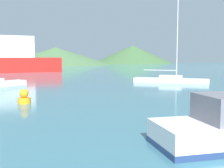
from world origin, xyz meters
TOP-DOWN VIEW (x-y plane):
  - sailboat_middle at (11.44, 25.27)m, footprint 7.65×6.38m
  - buoy_marker at (-4.70, 15.37)m, footprint 0.80×0.80m
  - hill_east at (7.35, 104.02)m, footprint 41.26×41.26m
  - hill_far_east at (42.98, 115.30)m, footprint 35.73×35.73m

SIDE VIEW (x-z plane):
  - buoy_marker at x=-4.70m, z-range -0.08..0.84m
  - sailboat_middle at x=11.44m, z-range -4.24..5.00m
  - hill_east at x=7.35m, z-range 0.00..6.42m
  - hill_far_east at x=42.98m, z-range 0.00..8.00m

